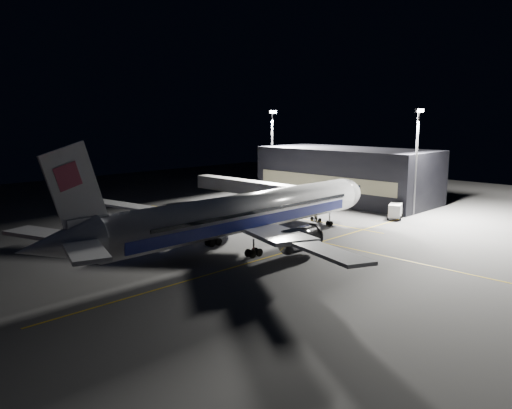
{
  "coord_description": "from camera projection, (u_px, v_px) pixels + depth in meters",
  "views": [
    {
      "loc": [
        -50.55,
        -51.49,
        19.18
      ],
      "look_at": [
        2.66,
        0.81,
        6.0
      ],
      "focal_mm": 35.0,
      "sensor_mm": 36.0,
      "label": 1
    }
  ],
  "objects": [
    {
      "name": "safety_cone_c",
      "position": [
        185.0,
        236.0,
        79.74
      ],
      "size": [
        0.41,
        0.41,
        0.62
      ],
      "primitive_type": "cone",
      "color": "#E45209",
      "rests_on": "ground"
    },
    {
      "name": "ground",
      "position": [
        247.0,
        247.0,
        74.38
      ],
      "size": [
        200.0,
        200.0,
        0.0
      ],
      "primitive_type": "plane",
      "color": "#4C4C4F",
      "rests_on": "ground"
    },
    {
      "name": "baggage_tug",
      "position": [
        181.0,
        225.0,
        85.82
      ],
      "size": [
        2.72,
        2.48,
        1.61
      ],
      "rotation": [
        0.0,
        0.0,
        0.4
      ],
      "color": "black",
      "rests_on": "ground"
    },
    {
      "name": "terminal",
      "position": [
        347.0,
        174.0,
        115.29
      ],
      "size": [
        18.12,
        40.0,
        12.0
      ],
      "color": "black",
      "rests_on": "ground"
    },
    {
      "name": "service_truck",
      "position": [
        396.0,
        210.0,
        95.05
      ],
      "size": [
        6.01,
        4.21,
        2.87
      ],
      "rotation": [
        0.0,
        0.0,
        0.4
      ],
      "color": "silver",
      "rests_on": "ground"
    },
    {
      "name": "guide_line_main",
      "position": [
        291.0,
        236.0,
        81.4
      ],
      "size": [
        0.25,
        80.0,
        0.01
      ],
      "primitive_type": "cube",
      "color": "gold",
      "rests_on": "ground"
    },
    {
      "name": "floodlight_mast_north",
      "position": [
        272.0,
        145.0,
        122.4
      ],
      "size": [
        2.4,
        0.68,
        20.7
      ],
      "color": "#59595E",
      "rests_on": "ground"
    },
    {
      "name": "guide_line_cross",
      "position": [
        277.0,
        255.0,
        70.24
      ],
      "size": [
        70.0,
        0.25,
        0.01
      ],
      "primitive_type": "cube",
      "color": "gold",
      "rests_on": "ground"
    },
    {
      "name": "floodlight_mast_south",
      "position": [
        417.0,
        152.0,
        96.17
      ],
      "size": [
        2.4,
        0.67,
        20.7
      ],
      "color": "#59595E",
      "rests_on": "ground"
    },
    {
      "name": "safety_cone_a",
      "position": [
        220.0,
        225.0,
        87.5
      ],
      "size": [
        0.43,
        0.43,
        0.65
      ],
      "primitive_type": "cone",
      "color": "#E45209",
      "rests_on": "ground"
    },
    {
      "name": "airliner",
      "position": [
        242.0,
        214.0,
        72.73
      ],
      "size": [
        61.48,
        54.22,
        16.64
      ],
      "color": "silver",
      "rests_on": "ground"
    },
    {
      "name": "jet_bridge",
      "position": [
        262.0,
        189.0,
        101.5
      ],
      "size": [
        3.6,
        34.4,
        6.3
      ],
      "color": "#B2B2B7",
      "rests_on": "ground"
    },
    {
      "name": "guide_line_side",
      "position": [
        292.0,
        217.0,
        96.73
      ],
      "size": [
        0.25,
        40.0,
        0.01
      ],
      "primitive_type": "cube",
      "color": "gold",
      "rests_on": "ground"
    },
    {
      "name": "safety_cone_b",
      "position": [
        166.0,
        235.0,
        80.47
      ],
      "size": [
        0.38,
        0.38,
        0.57
      ],
      "primitive_type": "cone",
      "color": "#E45209",
      "rests_on": "ground"
    }
  ]
}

